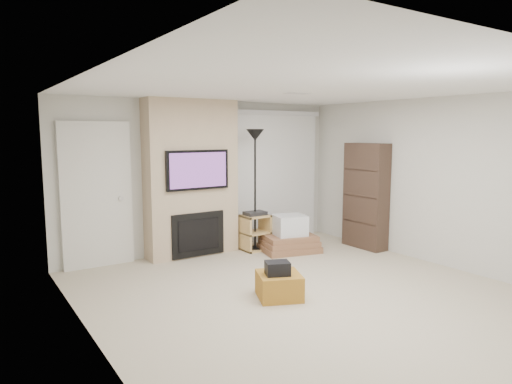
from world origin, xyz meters
TOP-DOWN VIEW (x-y plane):
  - floor at (0.00, 0.00)m, footprint 5.00×5.50m
  - ceiling at (0.00, 0.00)m, footprint 5.00×5.50m
  - wall_back at (0.00, 2.75)m, footprint 5.00×0.00m
  - wall_left at (-2.50, 0.00)m, footprint 0.00×5.50m
  - wall_right at (2.50, 0.00)m, footprint 0.00×5.50m
  - hvac_vent at (0.40, 0.80)m, footprint 0.35×0.18m
  - ottoman at (-0.35, 0.17)m, footprint 0.66×0.66m
  - black_bag at (-0.39, 0.15)m, footprint 0.34×0.31m
  - fireplace_wall at (-0.35, 2.54)m, footprint 1.50×0.47m
  - entry_door at (-1.80, 2.71)m, footprint 1.02×0.11m
  - vertical_blinds at (1.40, 2.70)m, footprint 1.98×0.10m
  - floor_lamp at (0.67, 2.24)m, footprint 0.30×0.30m
  - av_stand at (0.66, 2.23)m, footprint 0.45×0.38m
  - box_stack at (1.09, 1.83)m, footprint 1.05×0.89m
  - bookshelf at (2.34, 1.33)m, footprint 0.30×0.80m

SIDE VIEW (x-z plane):
  - floor at x=0.00m, z-range 0.00..0.00m
  - ottoman at x=-0.35m, z-range 0.00..0.30m
  - box_stack at x=1.09m, z-range -0.07..0.54m
  - av_stand at x=0.66m, z-range 0.02..0.68m
  - black_bag at x=-0.39m, z-range 0.30..0.46m
  - bookshelf at x=2.34m, z-range 0.00..1.80m
  - entry_door at x=-1.80m, z-range -0.02..2.12m
  - fireplace_wall at x=-0.35m, z-range -0.01..2.49m
  - wall_back at x=0.00m, z-range 0.00..2.50m
  - wall_left at x=-2.50m, z-range 0.00..2.50m
  - wall_right at x=2.50m, z-range 0.00..2.50m
  - vertical_blinds at x=1.40m, z-range 0.09..2.46m
  - floor_lamp at x=0.67m, z-range 0.58..2.62m
  - hvac_vent at x=0.40m, z-range 2.49..2.50m
  - ceiling at x=0.00m, z-range 2.50..2.50m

